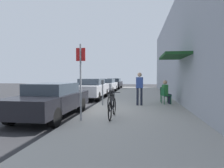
{
  "coord_description": "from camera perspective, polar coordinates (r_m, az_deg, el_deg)",
  "views": [
    {
      "loc": [
        2.43,
        -8.48,
        1.65
      ],
      "look_at": [
        0.15,
        6.38,
        1.01
      ],
      "focal_mm": 30.66,
      "sensor_mm": 36.0,
      "label": 1
    }
  ],
  "objects": [
    {
      "name": "bicycle_0",
      "position": [
        7.02,
        0.08,
        -7.13
      ],
      "size": [
        0.46,
        1.71,
        0.9
      ],
      "color": "black",
      "rests_on": "sidewalk_slab"
    },
    {
      "name": "sidewalk_slab",
      "position": [
        10.6,
        7.7,
        -6.2
      ],
      "size": [
        4.5,
        32.0,
        0.12
      ],
      "primitive_type": "cube",
      "color": "#9E9B93",
      "rests_on": "ground_plane"
    },
    {
      "name": "parking_meter",
      "position": [
        9.91,
        -2.82,
        -1.97
      ],
      "size": [
        0.12,
        0.1,
        1.32
      ],
      "color": "slate",
      "rests_on": "sidewalk_slab"
    },
    {
      "name": "parked_car_0",
      "position": [
        8.0,
        -17.57,
        -4.38
      ],
      "size": [
        1.8,
        4.4,
        1.35
      ],
      "color": "black",
      "rests_on": "ground_plane"
    },
    {
      "name": "seated_patron_0",
      "position": [
        10.82,
        15.82,
        -2.06
      ],
      "size": [
        0.49,
        0.44,
        1.29
      ],
      "color": "#232838",
      "rests_on": "sidewalk_slab"
    },
    {
      "name": "bicycle_1",
      "position": [
        8.81,
        -0.29,
        -5.18
      ],
      "size": [
        0.46,
        1.71,
        0.9
      ],
      "color": "black",
      "rests_on": "sidewalk_slab"
    },
    {
      "name": "building_facade",
      "position": [
        10.82,
        20.82,
        10.75
      ],
      "size": [
        1.4,
        32.0,
        6.49
      ],
      "color": "#999EA8",
      "rests_on": "ground_plane"
    },
    {
      "name": "cafe_chair_0",
      "position": [
        10.82,
        15.51,
        -3.08
      ],
      "size": [
        0.54,
        0.54,
        0.87
      ],
      "color": "#14592D",
      "rests_on": "sidewalk_slab"
    },
    {
      "name": "pedestrian_standing",
      "position": [
        9.99,
        8.21,
        -0.62
      ],
      "size": [
        0.36,
        0.22,
        1.7
      ],
      "color": "#232838",
      "rests_on": "sidewalk_slab"
    },
    {
      "name": "street_sign",
      "position": [
        6.56,
        -9.32,
        2.34
      ],
      "size": [
        0.32,
        0.06,
        2.6
      ],
      "color": "gray",
      "rests_on": "sidewalk_slab"
    },
    {
      "name": "parked_car_2",
      "position": [
        19.43,
        -1.75,
        -0.32
      ],
      "size": [
        1.8,
        4.4,
        1.35
      ],
      "color": "#B7B7BC",
      "rests_on": "ground_plane"
    },
    {
      "name": "ground_plane",
      "position": [
        8.97,
        -7.23,
        -8.17
      ],
      "size": [
        60.0,
        60.0,
        0.0
      ],
      "primitive_type": "plane",
      "color": "#2D2D30"
    },
    {
      "name": "parked_car_3",
      "position": [
        25.12,
        0.64,
        0.26
      ],
      "size": [
        1.8,
        4.4,
        1.33
      ],
      "color": "black",
      "rests_on": "ground_plane"
    },
    {
      "name": "cafe_chair_1",
      "position": [
        11.64,
        15.03,
        -2.69
      ],
      "size": [
        0.55,
        0.55,
        0.87
      ],
      "color": "#14592D",
      "rests_on": "sidewalk_slab"
    },
    {
      "name": "parked_car_1",
      "position": [
        13.8,
        -6.12,
        -1.29
      ],
      "size": [
        1.8,
        4.4,
        1.44
      ],
      "color": "#B7B7BC",
      "rests_on": "ground_plane"
    }
  ]
}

